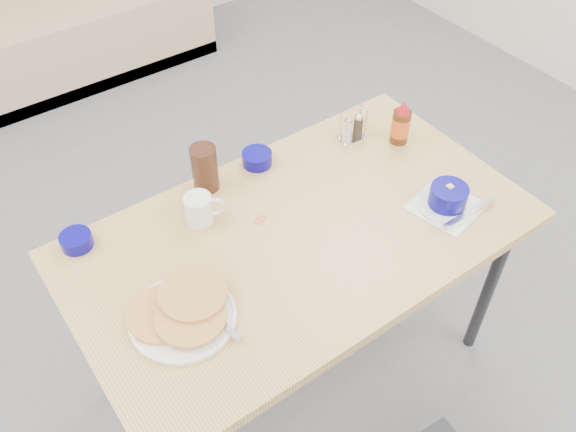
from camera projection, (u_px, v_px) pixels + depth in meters
ground at (338, 413)px, 2.24m from camera, size 6.00×6.00×0.00m
booth_bench at (43, 23)px, 3.58m from camera, size 1.90×0.56×1.22m
dining_table at (300, 245)px, 1.89m from camera, size 1.40×0.80×0.76m
pancake_plate at (183, 313)px, 1.61m from camera, size 0.29×0.30×0.05m
coffee_mug at (200, 209)px, 1.84m from camera, size 0.12×0.09×0.10m
grits_setting at (448, 199)px, 1.89m from camera, size 0.25×0.23×0.08m
creamer_bowl at (76, 241)px, 1.79m from camera, size 0.09×0.09×0.04m
butter_bowl at (257, 158)px, 2.05m from camera, size 0.10×0.10×0.05m
amber_tumbler at (205, 168)px, 1.93m from camera, size 0.11×0.11×0.16m
condiment_caddy at (353, 129)px, 2.13m from camera, size 0.10×0.07×0.11m
syrup_bottle at (401, 124)px, 2.10m from camera, size 0.06×0.06×0.17m
sugar_wrapper at (260, 219)px, 1.88m from camera, size 0.05×0.04×0.00m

